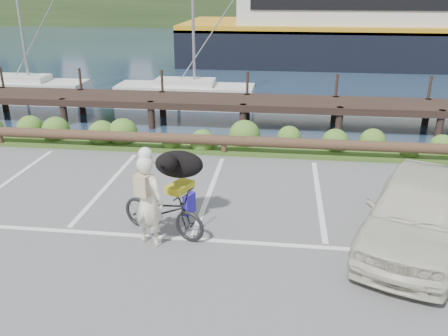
{
  "coord_description": "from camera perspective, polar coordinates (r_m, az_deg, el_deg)",
  "views": [
    {
      "loc": [
        1.66,
        -8.44,
        4.68
      ],
      "look_at": [
        0.5,
        0.72,
        1.1
      ],
      "focal_mm": 38.0,
      "sensor_mm": 36.0,
      "label": 1
    }
  ],
  "objects": [
    {
      "name": "ground",
      "position": [
        9.79,
        -3.44,
        -7.4
      ],
      "size": [
        72.0,
        72.0,
        0.0
      ],
      "primitive_type": "plane",
      "color": "#575759"
    },
    {
      "name": "vegetation_strip",
      "position": [
        14.6,
        0.34,
        2.68
      ],
      "size": [
        34.0,
        1.6,
        0.1
      ],
      "primitive_type": "cube",
      "color": "#3D5B21",
      "rests_on": "ground"
    },
    {
      "name": "bicycle",
      "position": [
        9.5,
        -7.34,
        -5.13
      ],
      "size": [
        2.01,
        1.32,
        1.0
      ],
      "primitive_type": "imported",
      "rotation": [
        0.0,
        0.0,
        1.19
      ],
      "color": "black",
      "rests_on": "ground"
    },
    {
      "name": "cyclist",
      "position": [
        9.01,
        -9.11,
        -3.89
      ],
      "size": [
        0.77,
        0.65,
        1.81
      ],
      "primitive_type": "imported",
      "rotation": [
        0.0,
        0.0,
        2.76
      ],
      "color": "#ECE5C8",
      "rests_on": "ground"
    },
    {
      "name": "dog",
      "position": [
        9.64,
        -5.43,
        0.45
      ],
      "size": [
        0.82,
        1.1,
        0.57
      ],
      "primitive_type": "ellipsoid",
      "rotation": [
        0.0,
        0.0,
        1.19
      ],
      "color": "black",
      "rests_on": "bicycle"
    },
    {
      "name": "parked_car",
      "position": [
        9.62,
        22.16,
        -4.82
      ],
      "size": [
        3.13,
        4.54,
        1.44
      ],
      "primitive_type": "imported",
      "rotation": [
        0.0,
        0.0,
        -0.38
      ],
      "color": "beige",
      "rests_on": "ground"
    },
    {
      "name": "harbor_backdrop",
      "position": [
        87.1,
        6.73,
        17.95
      ],
      "size": [
        170.0,
        160.0,
        30.0
      ],
      "color": "#1B2D43",
      "rests_on": "ground"
    },
    {
      "name": "log_rail",
      "position": [
        13.96,
        -0.01,
        1.58
      ],
      "size": [
        32.0,
        0.3,
        0.6
      ],
      "primitive_type": null,
      "color": "#443021",
      "rests_on": "ground"
    }
  ]
}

